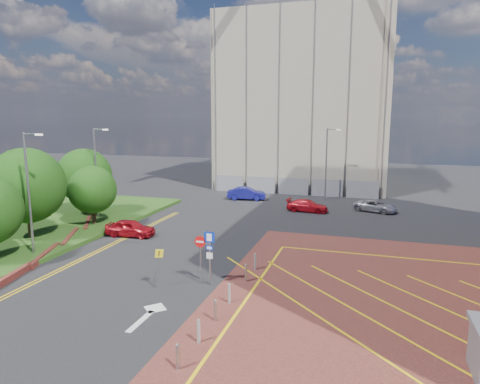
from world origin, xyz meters
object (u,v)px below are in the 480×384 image
at_px(tree_c, 92,190).
at_px(car_blue_back, 247,193).
at_px(tree_d, 84,176).
at_px(car_silver_back, 375,206).
at_px(car_red_left, 130,228).
at_px(warning_sign, 157,263).
at_px(lamp_left_near, 29,188).
at_px(tree_b, 27,186).
at_px(car_red_back, 307,206).
at_px(lamp_back, 327,161).
at_px(sign_cluster, 206,251).
at_px(lamp_left_far, 97,169).

xyz_separation_m(tree_c, car_blue_back, (9.04, 15.35, -2.49)).
relative_size(tree_d, car_blue_back, 1.42).
bearing_deg(car_silver_back, car_blue_back, 100.98).
bearing_deg(car_red_left, tree_d, 53.48).
bearing_deg(car_red_left, warning_sign, -145.82).
distance_m(tree_d, lamp_left_near, 11.76).
distance_m(warning_sign, car_red_left, 11.12).
xyz_separation_m(tree_b, car_red_left, (6.50, 3.34, -3.57)).
bearing_deg(car_red_back, tree_c, 129.99).
bearing_deg(lamp_left_near, tree_d, 110.35).
height_order(lamp_back, sign_cluster, lamp_back).
bearing_deg(lamp_back, tree_d, -143.91).
height_order(car_red_left, car_red_back, car_red_left).
bearing_deg(tree_d, car_red_back, 22.96).
height_order(car_red_left, car_blue_back, car_blue_back).
height_order(sign_cluster, car_red_back, sign_cluster).
xyz_separation_m(lamp_left_far, car_red_back, (17.40, 9.25, -4.07)).
distance_m(tree_c, car_silver_back, 26.55).
relative_size(car_red_left, car_blue_back, 0.91).
bearing_deg(car_blue_back, car_red_back, -128.92).
relative_size(tree_c, car_silver_back, 1.19).
bearing_deg(lamp_left_far, tree_d, 154.32).
bearing_deg(car_blue_back, tree_b, 141.45).
bearing_deg(lamp_left_near, tree_c, 97.69).
xyz_separation_m(tree_b, lamp_back, (19.58, 23.00, 0.12)).
bearing_deg(sign_cluster, tree_d, 144.42).
distance_m(lamp_left_near, lamp_back, 30.80).
bearing_deg(lamp_left_far, car_red_left, -34.04).
relative_size(car_red_back, car_silver_back, 0.98).
distance_m(car_blue_back, car_silver_back, 14.05).
relative_size(tree_b, lamp_back, 0.84).
height_order(lamp_left_near, car_silver_back, lamp_left_near).
distance_m(lamp_back, car_silver_back, 8.13).
bearing_deg(tree_b, lamp_back, 49.59).
xyz_separation_m(tree_d, car_red_left, (7.50, -4.66, -3.21)).
xyz_separation_m(lamp_left_near, car_silver_back, (21.83, 21.16, -4.09)).
height_order(tree_c, warning_sign, tree_c).
bearing_deg(tree_d, sign_cluster, -35.58).
relative_size(lamp_left_near, warning_sign, 3.56).
height_order(tree_d, sign_cluster, tree_d).
bearing_deg(sign_cluster, lamp_left_far, 143.18).
bearing_deg(car_red_left, lamp_back, -38.29).
relative_size(tree_c, lamp_left_near, 0.61).
bearing_deg(tree_d, lamp_left_far, -25.68).
distance_m(lamp_back, car_red_back, 7.81).
distance_m(tree_d, warning_sign, 19.79).
bearing_deg(car_silver_back, warning_sign, 173.93).
bearing_deg(car_blue_back, lamp_back, -82.87).
distance_m(car_red_left, car_blue_back, 17.61).
bearing_deg(lamp_left_far, lamp_back, 40.86).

